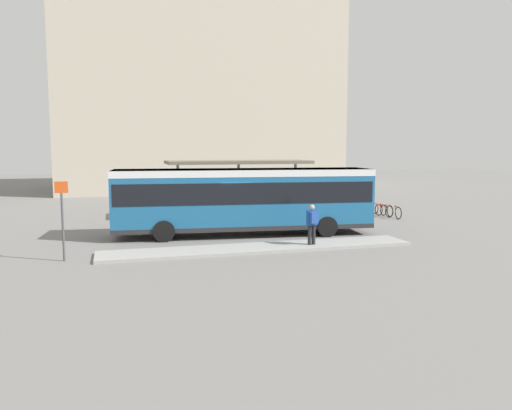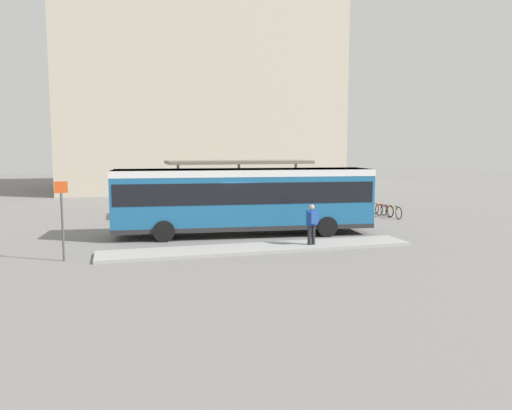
{
  "view_description": "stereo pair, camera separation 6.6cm",
  "coord_description": "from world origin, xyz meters",
  "px_view_note": "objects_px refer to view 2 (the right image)",
  "views": [
    {
      "loc": [
        -5.68,
        -21.81,
        3.95
      ],
      "look_at": [
        0.58,
        0.0,
        1.35
      ],
      "focal_mm": 35.0,
      "sensor_mm": 36.0,
      "label": 1
    },
    {
      "loc": [
        -5.61,
        -21.83,
        3.95
      ],
      "look_at": [
        0.58,
        0.0,
        1.35
      ],
      "focal_mm": 35.0,
      "sensor_mm": 36.0,
      "label": 2
    }
  ],
  "objects_px": {
    "pedestrian_waiting": "(312,222)",
    "bicycle_orange": "(380,209)",
    "bicycle_yellow": "(394,212)",
    "bicycle_red": "(384,210)",
    "city_bus": "(244,196)",
    "platform_sign": "(62,217)",
    "potted_planter_near_shelter": "(301,208)"
  },
  "relations": [
    {
      "from": "bicycle_red",
      "to": "city_bus",
      "type": "bearing_deg",
      "value": 102.72
    },
    {
      "from": "bicycle_yellow",
      "to": "platform_sign",
      "type": "height_order",
      "value": "platform_sign"
    },
    {
      "from": "bicycle_yellow",
      "to": "pedestrian_waiting",
      "type": "bearing_deg",
      "value": 133.62
    },
    {
      "from": "bicycle_orange",
      "to": "platform_sign",
      "type": "distance_m",
      "value": 18.79
    },
    {
      "from": "bicycle_yellow",
      "to": "bicycle_red",
      "type": "relative_size",
      "value": 1.03
    },
    {
      "from": "pedestrian_waiting",
      "to": "city_bus",
      "type": "bearing_deg",
      "value": 22.45
    },
    {
      "from": "bicycle_yellow",
      "to": "bicycle_red",
      "type": "distance_m",
      "value": 0.81
    },
    {
      "from": "city_bus",
      "to": "pedestrian_waiting",
      "type": "height_order",
      "value": "city_bus"
    },
    {
      "from": "pedestrian_waiting",
      "to": "potted_planter_near_shelter",
      "type": "xyz_separation_m",
      "value": [
        2.26,
        7.11,
        -0.33
      ]
    },
    {
      "from": "pedestrian_waiting",
      "to": "potted_planter_near_shelter",
      "type": "distance_m",
      "value": 7.47
    },
    {
      "from": "city_bus",
      "to": "bicycle_yellow",
      "type": "xyz_separation_m",
      "value": [
        9.57,
        2.96,
        -1.4
      ]
    },
    {
      "from": "bicycle_red",
      "to": "potted_planter_near_shelter",
      "type": "xyz_separation_m",
      "value": [
        -5.27,
        -0.29,
        0.36
      ]
    },
    {
      "from": "bicycle_red",
      "to": "pedestrian_waiting",
      "type": "bearing_deg",
      "value": 125.42
    },
    {
      "from": "pedestrian_waiting",
      "to": "potted_planter_near_shelter",
      "type": "relative_size",
      "value": 1.19
    },
    {
      "from": "potted_planter_near_shelter",
      "to": "pedestrian_waiting",
      "type": "bearing_deg",
      "value": -107.66
    },
    {
      "from": "bicycle_orange",
      "to": "platform_sign",
      "type": "height_order",
      "value": "platform_sign"
    },
    {
      "from": "pedestrian_waiting",
      "to": "bicycle_orange",
      "type": "bearing_deg",
      "value": -47.53
    },
    {
      "from": "potted_planter_near_shelter",
      "to": "bicycle_red",
      "type": "bearing_deg",
      "value": 3.13
    },
    {
      "from": "city_bus",
      "to": "bicycle_orange",
      "type": "height_order",
      "value": "city_bus"
    },
    {
      "from": "platform_sign",
      "to": "potted_planter_near_shelter",
      "type": "bearing_deg",
      "value": 30.95
    },
    {
      "from": "city_bus",
      "to": "bicycle_yellow",
      "type": "bearing_deg",
      "value": 23.3
    },
    {
      "from": "bicycle_red",
      "to": "platform_sign",
      "type": "bearing_deg",
      "value": 104.14
    },
    {
      "from": "city_bus",
      "to": "potted_planter_near_shelter",
      "type": "bearing_deg",
      "value": 46.23
    },
    {
      "from": "pedestrian_waiting",
      "to": "bicycle_orange",
      "type": "xyz_separation_m",
      "value": [
        7.69,
        8.19,
        -0.71
      ]
    },
    {
      "from": "city_bus",
      "to": "bicycle_orange",
      "type": "xyz_separation_m",
      "value": [
        9.53,
        4.54,
        -1.43
      ]
    },
    {
      "from": "bicycle_orange",
      "to": "potted_planter_near_shelter",
      "type": "height_order",
      "value": "potted_planter_near_shelter"
    },
    {
      "from": "potted_planter_near_shelter",
      "to": "platform_sign",
      "type": "height_order",
      "value": "platform_sign"
    },
    {
      "from": "city_bus",
      "to": "bicycle_red",
      "type": "bearing_deg",
      "value": 27.9
    },
    {
      "from": "pedestrian_waiting",
      "to": "bicycle_orange",
      "type": "distance_m",
      "value": 11.26
    },
    {
      "from": "bicycle_yellow",
      "to": "bicycle_red",
      "type": "bearing_deg",
      "value": 16.46
    },
    {
      "from": "pedestrian_waiting",
      "to": "bicycle_red",
      "type": "distance_m",
      "value": 10.58
    },
    {
      "from": "platform_sign",
      "to": "bicycle_yellow",
      "type": "bearing_deg",
      "value": 20.68
    }
  ]
}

